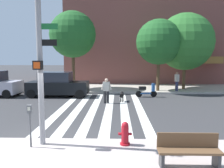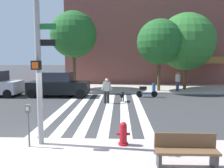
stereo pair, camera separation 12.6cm
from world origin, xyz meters
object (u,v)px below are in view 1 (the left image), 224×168
object	(u,v)px
fire_hydrant	(125,134)
parked_scooter	(146,91)
sidewalk_bench	(189,150)
street_tree_middle	(159,42)
traffic_light_pole	(39,40)
parking_meter_curbside	(30,120)
dog_on_leash	(122,95)
parked_car_behind_first	(58,85)
street_tree_further	(185,42)
pedestrian_bystander	(177,80)
street_tree_nearest	(73,35)
pedestrian_dog_walker	(106,89)

from	to	relation	value
fire_hydrant	parked_scooter	size ratio (longest dim) A/B	0.47
sidewalk_bench	street_tree_middle	distance (m)	14.65
traffic_light_pole	parking_meter_curbside	world-z (taller)	traffic_light_pole
fire_hydrant	dog_on_leash	xyz separation A→B (m)	(0.04, 8.25, -0.08)
sidewalk_bench	parked_car_behind_first	xyz separation A→B (m)	(-6.47, 11.68, 0.30)
parked_car_behind_first	street_tree_further	xyz separation A→B (m)	(10.60, 3.53, 3.48)
parked_scooter	street_tree_further	world-z (taller)	street_tree_further
fire_hydrant	pedestrian_bystander	distance (m)	13.28
fire_hydrant	parked_car_behind_first	world-z (taller)	parked_car_behind_first
traffic_light_pole	street_tree_nearest	world-z (taller)	street_tree_nearest
parking_meter_curbside	pedestrian_bystander	world-z (taller)	pedestrian_bystander
sidewalk_bench	street_tree_nearest	xyz separation A→B (m)	(-5.88, 15.04, 4.42)
fire_hydrant	parking_meter_curbside	xyz separation A→B (m)	(-3.00, -0.27, 0.51)
pedestrian_bystander	dog_on_leash	bearing A→B (deg)	-138.89
parked_car_behind_first	parked_scooter	world-z (taller)	parked_car_behind_first
parked_scooter	pedestrian_bystander	bearing A→B (deg)	38.18
street_tree_further	parking_meter_curbside	bearing A→B (deg)	-122.01
parked_car_behind_first	sidewalk_bench	bearing A→B (deg)	-61.03
parked_car_behind_first	pedestrian_dog_walker	xyz separation A→B (m)	(3.88, -2.55, 0.02)
street_tree_middle	pedestrian_dog_walker	xyz separation A→B (m)	(-4.20, -4.96, -3.37)
parked_scooter	pedestrian_bystander	xyz separation A→B (m)	(2.85, 2.24, 0.60)
fire_hydrant	parked_car_behind_first	xyz separation A→B (m)	(-4.87, 10.18, 0.38)
street_tree_middle	pedestrian_dog_walker	distance (m)	7.32
street_tree_nearest	street_tree_further	distance (m)	10.04
parked_scooter	pedestrian_dog_walker	xyz separation A→B (m)	(-2.92, -2.51, 0.45)
fire_hydrant	dog_on_leash	bearing A→B (deg)	89.72
traffic_light_pole	pedestrian_dog_walker	bearing A→B (deg)	77.37
traffic_light_pole	dog_on_leash	distance (m)	9.26
parked_car_behind_first	street_tree_further	size ratio (longest dim) A/B	0.68
street_tree_further	dog_on_leash	world-z (taller)	street_tree_further
sidewalk_bench	parking_meter_curbside	bearing A→B (deg)	165.06
street_tree_further	parked_scooter	bearing A→B (deg)	-136.80
pedestrian_dog_walker	dog_on_leash	world-z (taller)	pedestrian_dog_walker
parked_scooter	street_tree_further	xyz separation A→B (m)	(3.81, 3.58, 3.91)
traffic_light_pole	parking_meter_curbside	distance (m)	2.52
traffic_light_pole	sidewalk_bench	distance (m)	5.40
parking_meter_curbside	parked_scooter	xyz separation A→B (m)	(4.93, 10.41, -0.55)
sidewalk_bench	pedestrian_dog_walker	world-z (taller)	pedestrian_dog_walker
dog_on_leash	sidewalk_bench	bearing A→B (deg)	-80.91
dog_on_leash	pedestrian_bystander	world-z (taller)	pedestrian_bystander
street_tree_nearest	pedestrian_dog_walker	world-z (taller)	street_tree_nearest
traffic_light_pole	parking_meter_curbside	bearing A→B (deg)	-142.80
fire_hydrant	parked_scooter	distance (m)	10.32
street_tree_nearest	pedestrian_bystander	size ratio (longest dim) A/B	4.24
parking_meter_curbside	pedestrian_dog_walker	world-z (taller)	pedestrian_dog_walker
street_tree_nearest	fire_hydrant	bearing A→B (deg)	-72.46
parked_scooter	pedestrian_bystander	world-z (taller)	pedestrian_bystander
traffic_light_pole	parked_car_behind_first	world-z (taller)	traffic_light_pole
parking_meter_curbside	parked_car_behind_first	world-z (taller)	parked_car_behind_first
traffic_light_pole	parked_scooter	xyz separation A→B (m)	(4.64, 10.18, -3.04)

